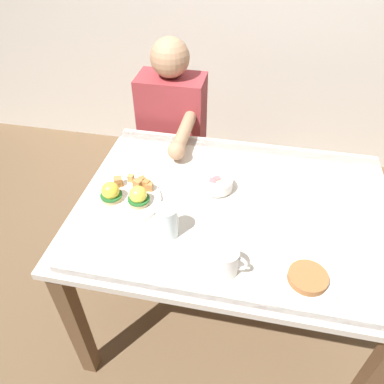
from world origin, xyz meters
name	(u,v)px	position (x,y,z in m)	size (l,w,h in m)	color
ground_plane	(223,309)	(0.00, 0.00, 0.00)	(6.00, 6.00, 0.00)	brown
dining_table	(232,225)	(0.00, 0.00, 0.63)	(1.20, 0.90, 0.74)	silver
eggs_benedict_plate	(126,196)	(-0.41, -0.06, 0.77)	(0.27, 0.27, 0.09)	white
fruit_bowl	(217,184)	(-0.08, 0.08, 0.77)	(0.12, 0.12, 0.06)	white
coffee_mug	(227,261)	(0.01, -0.31, 0.79)	(0.11, 0.08, 0.09)	white
fork	(174,172)	(-0.27, 0.16, 0.74)	(0.15, 0.07, 0.00)	silver
water_glass_near	(167,223)	(-0.21, -0.19, 0.79)	(0.08, 0.08, 0.12)	silver
side_plate	(307,279)	(0.26, -0.30, 0.75)	(0.20, 0.20, 0.04)	white
diner_person	(172,132)	(-0.40, 0.60, 0.65)	(0.34, 0.54, 1.14)	#33333D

